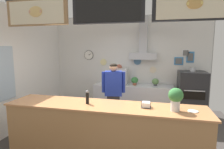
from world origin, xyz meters
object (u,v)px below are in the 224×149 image
Objects in this scene: potted_rosemary at (135,81)px; basil_vase at (176,98)px; shop_worker at (113,95)px; espresso_machine at (119,77)px; pizza_oven at (191,96)px; napkin_holder at (146,105)px; pepper_grinder at (87,97)px; condiment_plate at (193,111)px; potted_basil at (155,82)px.

potted_rosemary is 2.69m from basil_vase.
shop_worker is 1.29m from espresso_machine.
napkin_holder is at bearing -116.32° from pizza_oven.
potted_rosemary is 0.99× the size of pepper_grinder.
pepper_grinder is at bearing 68.51° from shop_worker.
shop_worker is 2.00m from condiment_plate.
shop_worker is at bearing 142.69° from condiment_plate.
pizza_oven is 1.06m from potted_basil.
condiment_plate is (1.22, -2.48, -0.02)m from potted_rosemary.
pizza_oven reaches higher than potted_basil.
basil_vase is (0.32, -2.54, 0.20)m from potted_basil.
condiment_plate is 0.98× the size of napkin_holder.
espresso_machine reaches higher than potted_rosemary.
pepper_grinder is at bearing -92.49° from espresso_machine.
shop_worker reaches higher than condiment_plate.
espresso_machine is 3.00m from condiment_plate.
napkin_holder is (-1.14, -2.30, 0.37)m from pizza_oven.
pizza_oven is at bearing -9.44° from potted_basil.
pizza_oven is 2.76× the size of espresso_machine.
espresso_machine is at bearing 119.49° from basil_vase.
condiment_plate is at bearing -0.34° from pepper_grinder.
condiment_plate is 0.75m from napkin_holder.
condiment_plate is at bearing -99.48° from pizza_oven.
pizza_oven reaches higher than condiment_plate.
basil_vase reaches higher than pepper_grinder.
potted_basil is 2.58m from condiment_plate.
pizza_oven is 9.11× the size of napkin_holder.
shop_worker is at bearing -150.17° from pizza_oven.
napkin_holder is at bearing -68.66° from espresso_machine.
espresso_machine is (-2.08, 0.13, 0.46)m from pizza_oven.
potted_basil is at bearing 97.23° from basil_vase.
espresso_machine reaches higher than potted_basil.
potted_rosemary is at bearing -177.86° from potted_basil.
pizza_oven is 6.80× the size of potted_basil.
potted_basil is (0.99, 1.30, 0.14)m from shop_worker.
potted_rosemary is at bearing -117.57° from shop_worker.
espresso_machine is 2.60m from napkin_holder.
shop_worker is at bearing 79.90° from pepper_grinder.
shop_worker reaches higher than napkin_holder.
pepper_grinder is at bearing 179.66° from condiment_plate.
condiment_plate is 0.65× the size of pepper_grinder.
espresso_machine is (-0.11, 1.26, 0.26)m from shop_worker.
potted_rosemary is at bearing 116.08° from condiment_plate.
pizza_oven is 2.40m from condiment_plate.
pepper_grinder is (-1.05, -0.04, 0.08)m from napkin_holder.
shop_worker is 7.58× the size of potted_basil.
basil_vase is at bearing -69.54° from potted_rosemary.
napkin_holder is at bearing 114.50° from shop_worker.
shop_worker is 4.42× the size of basil_vase.
pepper_grinder is (-0.58, -2.47, 0.09)m from potted_rosemary.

